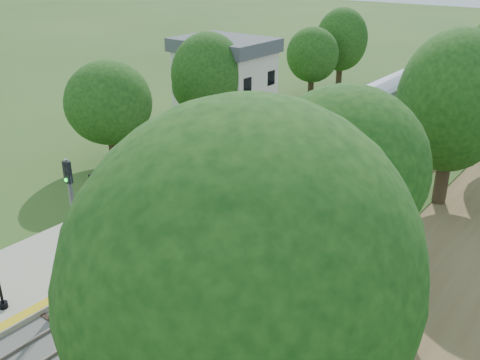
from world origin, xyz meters
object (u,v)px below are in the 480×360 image
Objects in this scene: signal_platform at (72,206)px; signal_farside at (414,142)px; lamppost_far at (98,220)px; station_building at (225,81)px.

signal_farside is at bearing 65.31° from signal_platform.
signal_platform is at bearing -67.08° from lamppost_far.
station_building is 27.46m from signal_platform.
station_building is 20.89m from signal_farside.
signal_platform is at bearing -114.69° from signal_farside.
lamppost_far is at bearing -119.00° from signal_farside.
signal_platform is 21.79m from signal_farside.
signal_farside is at bearing 61.00° from lamppost_far.
signal_farside is (9.10, 19.80, -0.32)m from signal_platform.
lamppost_far is at bearing 112.92° from signal_platform.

